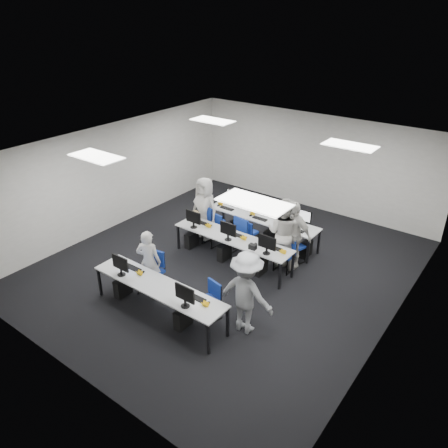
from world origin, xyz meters
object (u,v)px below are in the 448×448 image
Objects in this scene: chair_0 at (152,280)px; chair_3 at (241,245)px; chair_4 at (285,260)px; chair_2 at (212,235)px; desk_front at (158,288)px; chair_5 at (214,227)px; chair_6 at (246,239)px; photographer at (246,293)px; student_2 at (205,208)px; student_3 at (292,234)px; chair_7 at (294,252)px; chair_1 at (208,308)px; student_0 at (149,262)px; desk_mid at (232,239)px; student_1 at (284,233)px.

chair_0 is 2.67m from chair_3.
chair_2 is at bearing -178.92° from chair_4.
desk_front is 3.27× the size of chair_0.
chair_6 is at bearing 16.47° from chair_5.
chair_5 is at bearing 172.33° from chair_3.
chair_2 is at bearing -170.60° from chair_3.
chair_5 reaches higher than chair_4.
photographer reaches higher than chair_4.
chair_2 is 0.77m from student_2.
student_2 is 2.64m from student_3.
chair_0 is 1.12× the size of chair_7.
desk_front is 1.12m from chair_1.
chair_6 is 2.96m from student_0.
photographer is (2.93, -2.71, 0.57)m from chair_5.
chair_7 is (1.22, 0.96, -0.40)m from desk_mid.
chair_2 reaches higher than desk_mid.
chair_0 reaches higher than chair_2.
photographer is (1.70, 0.70, 0.20)m from desk_front.
student_1 is 1.04× the size of student_3.
desk_mid is at bearing -134.29° from student_0.
student_1 reaches higher than desk_mid.
chair_3 is 0.57× the size of student_0.
chair_7 is 0.50× the size of photographer.
student_1 reaches higher than chair_7.
desk_mid is at bearing -15.84° from chair_2.
student_0 is at bearing 146.96° from desk_front.
student_0 is (-0.78, -2.09, 0.08)m from desk_mid.
chair_0 is at bearing -126.93° from chair_4.
desk_mid is 3.27× the size of chair_0.
chair_7 is 0.57× the size of student_0.
student_2 reaches higher than desk_mid.
student_0 reaches higher than chair_5.
desk_mid is at bearing -75.18° from chair_6.
student_3 is at bearing 19.72° from chair_3.
student_0 is at bearing -73.66° from student_2.
chair_6 reaches higher than chair_4.
desk_front is 3.12m from chair_3.
chair_0 is 2.90m from student_2.
chair_1 is at bearing -94.75° from student_3.
student_0 is at bearing -98.04° from chair_3.
chair_1 is 3.01m from chair_6.
desk_front is 2.10× the size of student_0.
student_1 is at bearing 16.95° from chair_3.
student_3 reaches higher than student_0.
student_1 is 0.21m from student_3.
student_3 is at bearing 87.86° from chair_4.
chair_1 is 2.75m from chair_3.
chair_7 reaches higher than chair_1.
chair_4 is at bearing 8.09° from chair_3.
chair_6 is 0.56× the size of student_2.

